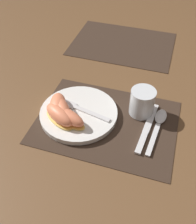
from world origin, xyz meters
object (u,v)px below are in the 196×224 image
at_px(juice_glass, 142,103).
at_px(citrus_wedge_2, 60,115).
at_px(fork, 77,108).
at_px(citrus_wedge_0, 58,106).
at_px(citrus_wedge_3, 67,117).
at_px(knife, 147,129).
at_px(spoon, 159,122).
at_px(plate, 79,112).
at_px(citrus_wedge_1, 63,110).

distance_m(juice_glass, citrus_wedge_2, 0.25).
xyz_separation_m(juice_glass, fork, (-0.19, -0.06, -0.02)).
relative_size(citrus_wedge_0, citrus_wedge_3, 0.94).
bearing_deg(citrus_wedge_3, citrus_wedge_2, -175.33).
xyz_separation_m(fork, citrus_wedge_3, (-0.01, -0.06, 0.02)).
distance_m(knife, spoon, 0.05).
relative_size(plate, spoon, 1.26).
bearing_deg(fork, citrus_wedge_0, -152.03).
relative_size(plate, knife, 1.15).
relative_size(juice_glass, knife, 0.41).
height_order(knife, citrus_wedge_0, citrus_wedge_0).
distance_m(juice_glass, citrus_wedge_3, 0.23).
height_order(plate, citrus_wedge_1, citrus_wedge_1).
bearing_deg(fork, juice_glass, 17.59).
bearing_deg(citrus_wedge_3, citrus_wedge_0, 143.06).
bearing_deg(citrus_wedge_3, plate, 72.92).
relative_size(juice_glass, citrus_wedge_2, 0.69).
distance_m(plate, spoon, 0.24).
relative_size(plate, fork, 1.22).
height_order(fork, citrus_wedge_2, citrus_wedge_2).
distance_m(plate, citrus_wedge_3, 0.06).
bearing_deg(citrus_wedge_1, citrus_wedge_3, -39.71).
bearing_deg(citrus_wedge_2, knife, 12.43).
xyz_separation_m(plate, citrus_wedge_1, (-0.04, -0.03, 0.03)).
relative_size(knife, spoon, 1.10).
xyz_separation_m(plate, citrus_wedge_2, (-0.04, -0.05, 0.03)).
relative_size(citrus_wedge_1, citrus_wedge_3, 1.00).
bearing_deg(knife, spoon, 48.68).
height_order(juice_glass, spoon, juice_glass).
distance_m(fork, citrus_wedge_0, 0.06).
distance_m(plate, citrus_wedge_2, 0.07).
height_order(juice_glass, citrus_wedge_3, juice_glass).
xyz_separation_m(fork, citrus_wedge_1, (-0.03, -0.04, 0.02)).
xyz_separation_m(plate, juice_glass, (0.18, 0.07, 0.03)).
distance_m(citrus_wedge_2, citrus_wedge_3, 0.02).
bearing_deg(juice_glass, plate, -159.47).
height_order(plate, spoon, plate).
distance_m(fork, citrus_wedge_3, 0.06).
xyz_separation_m(citrus_wedge_1, citrus_wedge_2, (0.00, -0.02, 0.00)).
height_order(fork, citrus_wedge_1, citrus_wedge_1).
bearing_deg(citrus_wedge_2, citrus_wedge_1, 90.31).
relative_size(spoon, citrus_wedge_0, 1.54).
bearing_deg(juice_glass, spoon, -26.92).
bearing_deg(plate, juice_glass, 20.53).
bearing_deg(citrus_wedge_2, plate, 53.42).
bearing_deg(knife, plate, -179.41).
bearing_deg(juice_glass, citrus_wedge_2, -151.24).
bearing_deg(citrus_wedge_0, plate, 17.94).
bearing_deg(knife, citrus_wedge_1, -172.38).
distance_m(juice_glass, citrus_wedge_1, 0.24).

